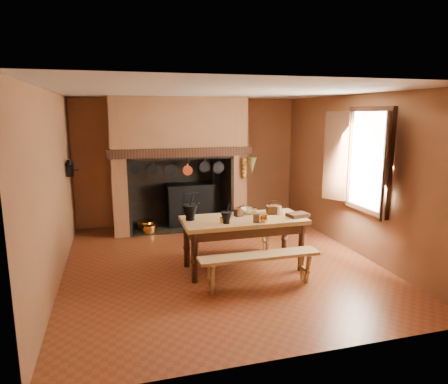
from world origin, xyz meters
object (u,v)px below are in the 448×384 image
object	(u,v)px
work_table	(243,226)
mixing_bowl	(247,211)
coffee_grinder	(239,212)
wicker_basket	(274,209)
bench_front	(259,263)
iron_range	(190,204)

from	to	relation	value
work_table	mixing_bowl	world-z (taller)	mixing_bowl
coffee_grinder	wicker_basket	world-z (taller)	wicker_basket
work_table	bench_front	xyz separation A→B (m)	(0.00, -0.73, -0.34)
iron_range	bench_front	size ratio (longest dim) A/B	0.91
iron_range	wicker_basket	xyz separation A→B (m)	(0.91, -2.64, 0.43)
bench_front	mixing_bowl	distance (m)	1.16
work_table	bench_front	size ratio (longest dim) A/B	1.10
bench_front	coffee_grinder	world-z (taller)	coffee_grinder
iron_range	wicker_basket	world-z (taller)	iron_range
iron_range	work_table	xyz separation A→B (m)	(0.34, -2.78, 0.22)
bench_front	coffee_grinder	distance (m)	1.02
wicker_basket	coffee_grinder	bearing A→B (deg)	-169.39
bench_front	iron_range	bearing A→B (deg)	95.49
mixing_bowl	wicker_basket	world-z (taller)	wicker_basket
work_table	iron_range	bearing A→B (deg)	96.92
coffee_grinder	mixing_bowl	world-z (taller)	coffee_grinder
coffee_grinder	mixing_bowl	bearing A→B (deg)	22.99
work_table	mixing_bowl	xyz separation A→B (m)	(0.16, 0.29, 0.17)
bench_front	mixing_bowl	world-z (taller)	mixing_bowl
work_table	bench_front	distance (m)	0.81
work_table	wicker_basket	bearing A→B (deg)	13.83
mixing_bowl	coffee_grinder	bearing A→B (deg)	-141.53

